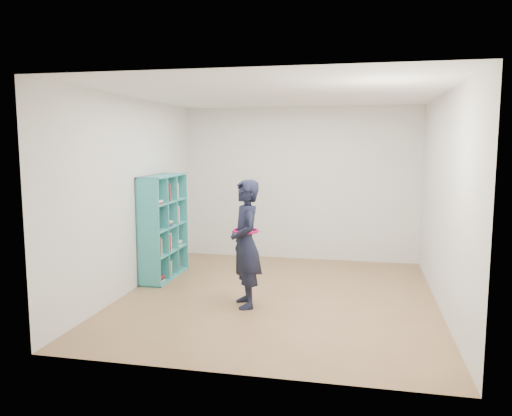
# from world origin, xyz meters

# --- Properties ---
(floor) EXTENTS (4.50, 4.50, 0.00)m
(floor) POSITION_xyz_m (0.00, 0.00, 0.00)
(floor) COLOR olive
(floor) RESTS_ON ground
(ceiling) EXTENTS (4.50, 4.50, 0.00)m
(ceiling) POSITION_xyz_m (0.00, 0.00, 2.60)
(ceiling) COLOR white
(ceiling) RESTS_ON wall_back
(wall_left) EXTENTS (0.02, 4.50, 2.60)m
(wall_left) POSITION_xyz_m (-2.00, 0.00, 1.30)
(wall_left) COLOR silver
(wall_left) RESTS_ON floor
(wall_right) EXTENTS (0.02, 4.50, 2.60)m
(wall_right) POSITION_xyz_m (2.00, 0.00, 1.30)
(wall_right) COLOR silver
(wall_right) RESTS_ON floor
(wall_back) EXTENTS (4.00, 0.02, 2.60)m
(wall_back) POSITION_xyz_m (0.00, 2.25, 1.30)
(wall_back) COLOR silver
(wall_back) RESTS_ON floor
(wall_front) EXTENTS (4.00, 0.02, 2.60)m
(wall_front) POSITION_xyz_m (0.00, -2.25, 1.30)
(wall_front) COLOR silver
(wall_front) RESTS_ON floor
(bookshelf) EXTENTS (0.33, 1.15, 1.53)m
(bookshelf) POSITION_xyz_m (-1.85, 0.62, 0.74)
(bookshelf) COLOR teal
(bookshelf) RESTS_ON floor
(person) EXTENTS (0.58, 0.67, 1.56)m
(person) POSITION_xyz_m (-0.33, -0.43, 0.78)
(person) COLOR black
(person) RESTS_ON floor
(smartphone) EXTENTS (0.06, 0.09, 0.13)m
(smartphone) POSITION_xyz_m (-0.49, -0.42, 0.88)
(smartphone) COLOR silver
(smartphone) RESTS_ON person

